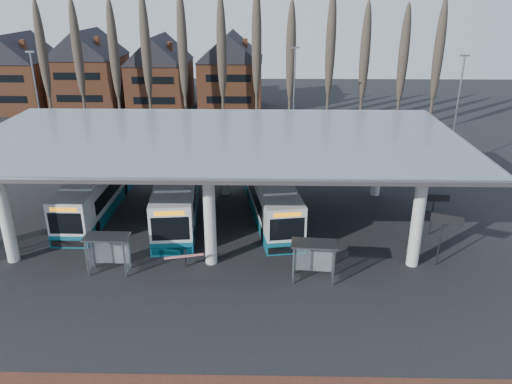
{
  "coord_description": "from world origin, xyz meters",
  "views": [
    {
      "loc": [
        3.22,
        -23.67,
        15.2
      ],
      "look_at": [
        2.59,
        7.0,
        2.77
      ],
      "focal_mm": 35.0,
      "sensor_mm": 36.0,
      "label": 1
    }
  ],
  "objects_px": {
    "bus_0": "(96,193)",
    "shelter_1": "(108,245)",
    "shelter_2": "(314,252)",
    "bus_2": "(271,197)",
    "bus_1": "(178,194)"
  },
  "relations": [
    {
      "from": "bus_0",
      "to": "bus_2",
      "type": "height_order",
      "value": "bus_2"
    },
    {
      "from": "bus_0",
      "to": "shelter_1",
      "type": "bearing_deg",
      "value": -67.47
    },
    {
      "from": "bus_1",
      "to": "shelter_1",
      "type": "bearing_deg",
      "value": -114.27
    },
    {
      "from": "bus_1",
      "to": "shelter_2",
      "type": "xyz_separation_m",
      "value": [
        9.03,
        -8.55,
        0.11
      ]
    },
    {
      "from": "bus_0",
      "to": "shelter_2",
      "type": "bearing_deg",
      "value": -30.34
    },
    {
      "from": "bus_1",
      "to": "bus_2",
      "type": "distance_m",
      "value": 6.71
    },
    {
      "from": "shelter_2",
      "to": "shelter_1",
      "type": "bearing_deg",
      "value": -178.39
    },
    {
      "from": "bus_2",
      "to": "shelter_2",
      "type": "bearing_deg",
      "value": -83.93
    },
    {
      "from": "shelter_1",
      "to": "shelter_2",
      "type": "height_order",
      "value": "shelter_2"
    },
    {
      "from": "bus_2",
      "to": "shelter_1",
      "type": "distance_m",
      "value": 12.23
    },
    {
      "from": "bus_2",
      "to": "shelter_2",
      "type": "relative_size",
      "value": 4.48
    },
    {
      "from": "bus_0",
      "to": "shelter_2",
      "type": "xyz_separation_m",
      "value": [
        15.11,
        -9.02,
        0.22
      ]
    },
    {
      "from": "bus_0",
      "to": "bus_1",
      "type": "xyz_separation_m",
      "value": [
        6.07,
        -0.47,
        0.11
      ]
    },
    {
      "from": "shelter_1",
      "to": "shelter_2",
      "type": "bearing_deg",
      "value": -2.19
    },
    {
      "from": "bus_2",
      "to": "shelter_1",
      "type": "relative_size",
      "value": 4.66
    }
  ]
}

